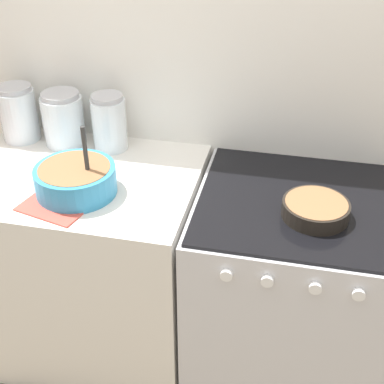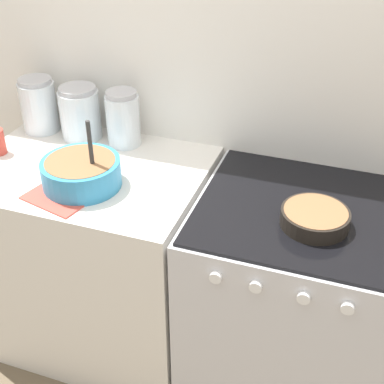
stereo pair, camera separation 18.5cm
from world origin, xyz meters
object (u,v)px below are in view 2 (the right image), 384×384
at_px(storage_jar_left, 39,108).
at_px(storage_jar_middle, 80,116).
at_px(mixing_bowl, 81,171).
at_px(stove, 289,302).
at_px(baking_pan, 315,217).
at_px(storage_jar_right, 123,122).

xyz_separation_m(storage_jar_left, storage_jar_middle, (0.20, -0.00, -0.00)).
xyz_separation_m(mixing_bowl, storage_jar_left, (-0.40, 0.35, 0.04)).
bearing_deg(storage_jar_middle, stove, -13.52).
relative_size(mixing_bowl, storage_jar_left, 1.23).
xyz_separation_m(baking_pan, storage_jar_middle, (-1.04, 0.32, 0.07)).
bearing_deg(baking_pan, mixing_bowl, -177.79).
bearing_deg(storage_jar_left, baking_pan, -14.44).
distance_m(mixing_bowl, storage_jar_left, 0.53).
xyz_separation_m(mixing_bowl, baking_pan, (0.84, 0.03, -0.03)).
bearing_deg(storage_jar_middle, baking_pan, -17.07).
relative_size(stove, mixing_bowl, 3.07).
bearing_deg(storage_jar_right, mixing_bowl, -90.82).
distance_m(baking_pan, storage_jar_left, 1.28).
bearing_deg(storage_jar_middle, storage_jar_left, 180.00).
bearing_deg(baking_pan, storage_jar_middle, 162.93).
xyz_separation_m(storage_jar_middle, storage_jar_right, (0.20, 0.00, 0.00)).
bearing_deg(stove, mixing_bowl, -171.72).
height_order(mixing_bowl, storage_jar_middle, mixing_bowl).
relative_size(stove, storage_jar_left, 3.77).
height_order(stove, storage_jar_right, storage_jar_right).
bearing_deg(storage_jar_right, baking_pan, -20.83).
bearing_deg(storage_jar_right, storage_jar_middle, 180.00).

